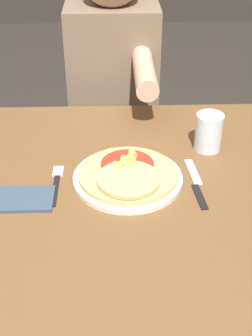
% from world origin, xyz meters
% --- Properties ---
extents(dining_table, '(1.16, 0.93, 0.78)m').
position_xyz_m(dining_table, '(0.00, 0.00, 0.67)').
color(dining_table, brown).
rests_on(dining_table, ground_plane).
extents(plate, '(0.29, 0.29, 0.01)m').
position_xyz_m(plate, '(-0.00, 0.03, 0.78)').
color(plate, silver).
rests_on(plate, dining_table).
extents(pizza, '(0.26, 0.26, 0.04)m').
position_xyz_m(pizza, '(-0.00, 0.02, 0.80)').
color(pizza, tan).
rests_on(pizza, plate).
extents(fork, '(0.03, 0.18, 0.00)m').
position_xyz_m(fork, '(-0.19, 0.02, 0.78)').
color(fork, black).
rests_on(fork, dining_table).
extents(knife, '(0.03, 0.22, 0.00)m').
position_xyz_m(knife, '(0.18, 0.00, 0.78)').
color(knife, black).
rests_on(knife, dining_table).
extents(drinking_glass, '(0.08, 0.08, 0.11)m').
position_xyz_m(drinking_glass, '(0.24, 0.18, 0.83)').
color(drinking_glass, silver).
rests_on(drinking_glass, dining_table).
extents(napkin, '(0.14, 0.10, 0.01)m').
position_xyz_m(napkin, '(-0.26, -0.05, 0.78)').
color(napkin, '#38475B').
rests_on(napkin, dining_table).
extents(person_diner, '(0.34, 0.52, 1.24)m').
position_xyz_m(person_diner, '(-0.03, 0.70, 0.72)').
color(person_diner, '#2D2D38').
rests_on(person_diner, ground_plane).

